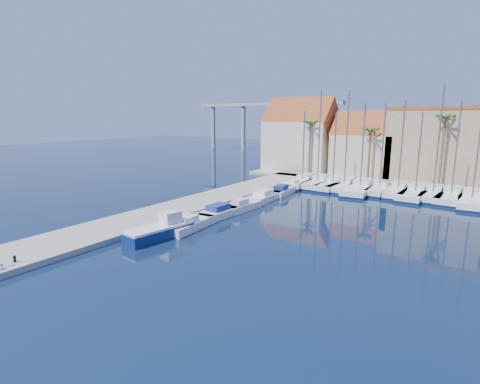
# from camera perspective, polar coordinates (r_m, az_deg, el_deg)

# --- Properties ---
(ground) EXTENTS (260.00, 260.00, 0.00)m
(ground) POSITION_cam_1_polar(r_m,az_deg,el_deg) (28.55, -13.66, -10.64)
(ground) COLOR black
(ground) RESTS_ON ground
(quay_west) EXTENTS (6.00, 77.00, 0.50)m
(quay_west) POSITION_cam_1_polar(r_m,az_deg,el_deg) (43.64, -8.63, -2.34)
(quay_west) COLOR gray
(quay_west) RESTS_ON ground
(shore_north) EXTENTS (54.00, 16.00, 0.50)m
(shore_north) POSITION_cam_1_polar(r_m,az_deg,el_deg) (67.11, 25.13, 1.55)
(shore_north) COLOR gray
(shore_north) RESTS_ON ground
(bollard) EXTENTS (0.19, 0.19, 0.48)m
(bollard) POSITION_cam_1_polar(r_m,az_deg,el_deg) (31.05, -31.12, -8.73)
(bollard) COLOR black
(bollard) RESTS_ON quay_west
(fishing_boat) EXTENTS (2.92, 6.50, 2.20)m
(fishing_boat) POSITION_cam_1_polar(r_m,az_deg,el_deg) (33.91, -11.97, -5.67)
(fishing_boat) COLOR navy
(fishing_boat) RESTS_ON ground
(motorboat_west_0) EXTENTS (2.49, 6.20, 1.40)m
(motorboat_west_0) POSITION_cam_1_polar(r_m,az_deg,el_deg) (36.00, -7.65, -4.88)
(motorboat_west_0) COLOR white
(motorboat_west_0) RESTS_ON ground
(motorboat_west_1) EXTENTS (2.34, 6.92, 1.40)m
(motorboat_west_1) POSITION_cam_1_polar(r_m,az_deg,el_deg) (40.40, -2.84, -2.97)
(motorboat_west_1) COLOR white
(motorboat_west_1) RESTS_ON ground
(motorboat_west_2) EXTENTS (1.99, 5.18, 1.40)m
(motorboat_west_2) POSITION_cam_1_polar(r_m,az_deg,el_deg) (42.64, 0.40, -2.18)
(motorboat_west_2) COLOR white
(motorboat_west_2) RESTS_ON ground
(motorboat_west_3) EXTENTS (2.58, 7.34, 1.40)m
(motorboat_west_3) POSITION_cam_1_polar(r_m,az_deg,el_deg) (48.21, 3.95, -0.60)
(motorboat_west_3) COLOR white
(motorboat_west_3) RESTS_ON ground
(motorboat_west_4) EXTENTS (2.50, 6.17, 1.40)m
(motorboat_west_4) POSITION_cam_1_polar(r_m,az_deg,el_deg) (51.75, 6.51, 0.20)
(motorboat_west_4) COLOR white
(motorboat_west_4) RESTS_ON ground
(motorboat_west_5) EXTENTS (1.68, 5.06, 1.40)m
(motorboat_west_5) POSITION_cam_1_polar(r_m,az_deg,el_deg) (55.93, 8.31, 1.00)
(motorboat_west_5) COLOR white
(motorboat_west_5) RESTS_ON ground
(sailboat_0) EXTENTS (3.28, 11.19, 11.39)m
(sailboat_0) POSITION_cam_1_polar(r_m,az_deg,el_deg) (59.30, 9.73, 1.60)
(sailboat_0) COLOR white
(sailboat_0) RESTS_ON ground
(sailboat_1) EXTENTS (3.39, 10.45, 14.28)m
(sailboat_1) POSITION_cam_1_polar(r_m,az_deg,el_deg) (58.85, 11.91, 1.49)
(sailboat_1) COLOR white
(sailboat_1) RESTS_ON ground
(sailboat_2) EXTENTS (3.08, 10.43, 11.15)m
(sailboat_2) POSITION_cam_1_polar(r_m,az_deg,el_deg) (57.79, 14.18, 1.16)
(sailboat_2) COLOR white
(sailboat_2) RESTS_ON ground
(sailboat_3) EXTENTS (3.17, 9.96, 14.11)m
(sailboat_3) POSITION_cam_1_polar(r_m,az_deg,el_deg) (57.26, 15.80, 1.03)
(sailboat_3) COLOR white
(sailboat_3) RESTS_ON ground
(sailboat_4) EXTENTS (4.02, 12.15, 12.25)m
(sailboat_4) POSITION_cam_1_polar(r_m,az_deg,el_deg) (56.00, 17.98, 0.62)
(sailboat_4) COLOR white
(sailboat_4) RESTS_ON ground
(sailboat_5) EXTENTS (2.50, 8.95, 12.23)m
(sailboat_5) POSITION_cam_1_polar(r_m,az_deg,el_deg) (56.00, 20.61, 0.48)
(sailboat_5) COLOR white
(sailboat_5) RESTS_ON ground
(sailboat_6) EXTENTS (3.03, 9.78, 12.60)m
(sailboat_6) POSITION_cam_1_polar(r_m,az_deg,el_deg) (55.66, 22.99, 0.23)
(sailboat_6) COLOR white
(sailboat_6) RESTS_ON ground
(sailboat_7) EXTENTS (3.44, 11.33, 11.01)m
(sailboat_7) POSITION_cam_1_polar(r_m,az_deg,el_deg) (55.23, 25.28, -0.08)
(sailboat_7) COLOR white
(sailboat_7) RESTS_ON ground
(sailboat_8) EXTENTS (2.67, 9.96, 14.53)m
(sailboat_8) POSITION_cam_1_polar(r_m,az_deg,el_deg) (55.30, 27.41, -0.20)
(sailboat_8) COLOR white
(sailboat_8) RESTS_ON ground
(sailboat_9) EXTENTS (3.53, 10.60, 12.34)m
(sailboat_9) POSITION_cam_1_polar(r_m,az_deg,el_deg) (54.98, 29.57, -0.51)
(sailboat_9) COLOR white
(sailboat_9) RESTS_ON ground
(sailboat_10) EXTENTS (3.53, 11.55, 14.83)m
(sailboat_10) POSITION_cam_1_polar(r_m,az_deg,el_deg) (54.13, 31.83, -0.89)
(sailboat_10) COLOR white
(sailboat_10) RESTS_ON ground
(building_0) EXTENTS (12.30, 9.00, 13.50)m
(building_0) POSITION_cam_1_polar(r_m,az_deg,el_deg) (71.25, 9.26, 8.09)
(building_0) COLOR beige
(building_0) RESTS_ON shore_north
(building_1) EXTENTS (10.30, 8.00, 11.00)m
(building_1) POSITION_cam_1_polar(r_m,az_deg,el_deg) (67.20, 18.60, 6.40)
(building_1) COLOR #CBB98F
(building_1) RESTS_ON shore_north
(building_2) EXTENTS (14.20, 10.20, 11.50)m
(building_2) POSITION_cam_1_polar(r_m,az_deg,el_deg) (66.07, 28.15, 6.40)
(building_2) COLOR #9F8462
(building_2) RESTS_ON shore_north
(palm_0) EXTENTS (2.60, 2.60, 10.15)m
(palm_0) POSITION_cam_1_polar(r_m,az_deg,el_deg) (64.95, 10.70, 9.98)
(palm_0) COLOR brown
(palm_0) RESTS_ON shore_north
(palm_1) EXTENTS (2.60, 2.60, 9.15)m
(palm_1) POSITION_cam_1_polar(r_m,az_deg,el_deg) (61.69, 19.30, 8.59)
(palm_1) COLOR brown
(palm_1) RESTS_ON shore_north
(palm_2) EXTENTS (2.60, 2.60, 11.15)m
(palm_2) POSITION_cam_1_polar(r_m,az_deg,el_deg) (59.86, 28.82, 9.56)
(palm_2) COLOR brown
(palm_2) RESTS_ON shore_north
(viaduct) EXTENTS (48.00, 2.20, 14.45)m
(viaduct) POSITION_cam_1_polar(r_m,az_deg,el_deg) (115.69, 3.44, 11.33)
(viaduct) COLOR #9E9E99
(viaduct) RESTS_ON ground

